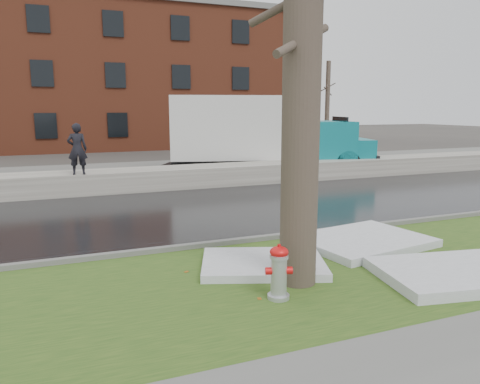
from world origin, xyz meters
name	(u,v)px	position (x,y,z in m)	size (l,w,h in m)	color
ground	(295,253)	(0.00, 0.00, 0.00)	(120.00, 120.00, 0.00)	#47423D
verge	(329,272)	(0.00, -1.25, 0.02)	(60.00, 4.50, 0.04)	#254517
road	(220,209)	(0.00, 4.50, 0.01)	(60.00, 7.00, 0.03)	black
parking_lot	(157,172)	(0.00, 13.00, 0.01)	(60.00, 9.00, 0.03)	slate
curb	(273,238)	(0.00, 1.00, 0.07)	(60.00, 0.15, 0.14)	slate
snowbank	(182,177)	(0.00, 8.70, 0.38)	(60.00, 1.60, 0.75)	#B6B1A6
brick_building	(134,81)	(2.00, 30.00, 5.00)	(26.00, 12.00, 10.00)	brown
bg_tree_center	(21,101)	(-6.00, 26.00, 3.33)	(1.40, 1.62, 6.50)	brown
bg_tree_right	(327,102)	(16.00, 24.00, 3.33)	(1.40, 1.62, 6.50)	brown
fire_hydrant	(279,270)	(-1.38, -1.99, 0.50)	(0.43, 0.40, 0.86)	#ACB0B4
tree	(303,45)	(-0.78, -1.50, 3.85)	(1.40, 1.58, 7.57)	brown
box_truck	(257,133)	(4.00, 10.76, 1.81)	(10.35, 4.58, 3.43)	black
worker	(77,149)	(-3.64, 8.10, 1.59)	(0.61, 0.40, 1.68)	black
snow_patch_near	(363,241)	(1.58, -0.10, 0.12)	(2.60, 2.00, 0.16)	silver
snow_patch_far	(263,264)	(-1.01, -0.62, 0.11)	(2.20, 1.60, 0.14)	silver
snow_patch_side	(462,273)	(1.92, -2.40, 0.13)	(2.80, 1.80, 0.18)	silver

